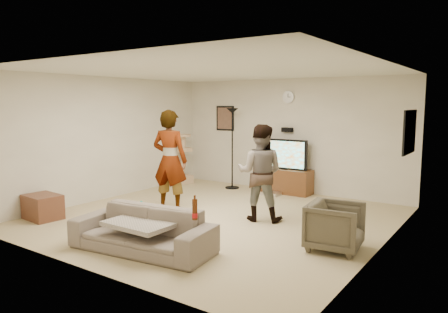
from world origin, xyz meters
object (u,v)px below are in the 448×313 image
Objects in this scene: armchair at (335,226)px; side_table at (43,207)px; tv_stand at (283,181)px; beer_bottle at (195,210)px; cat_tree at (183,159)px; floor_lamp at (232,149)px; sofa at (142,230)px; person_left at (170,160)px; tv at (283,154)px; person_right at (260,173)px.

side_table is (-4.65, -1.35, -0.11)m from armchair.
tv_stand is 5.11× the size of beer_bottle.
beer_bottle is at bearing -48.18° from cat_tree.
cat_tree is at bearing -172.45° from floor_lamp.
floor_lamp is at bearing 99.86° from sofa.
tv_stand is 1.04× the size of cat_tree.
floor_lamp is 4.43m from sofa.
sofa is (1.15, -1.84, -0.64)m from person_left.
person_left is at bearing -54.69° from cat_tree.
tv_stand is 2.04× the size of side_table.
armchair is (2.24, -2.91, -0.54)m from tv.
beer_bottle reaches higher than tv_stand.
sofa is at bearing -88.28° from tv.
person_left is at bearing 138.04° from beer_bottle.
tv is 4.53m from beer_bottle.
beer_bottle is (2.05, -1.84, -0.23)m from person_left.
person_left reaches higher than sofa.
tv_stand is at bearing 0.00° from tv.
floor_lamp reaches higher than person_right.
tv_stand is at bearing 31.01° from armchair.
side_table is (0.13, -3.85, -0.41)m from cat_tree.
person_left is at bearing 77.50° from armchair.
cat_tree is 3.87m from side_table.
beer_bottle is at bearing 80.19° from person_right.
tv_stand is 0.79× the size of person_right.
tv_stand is at bearing 60.50° from side_table.
person_left is at bearing -85.72° from floor_lamp.
person_right is (0.67, -2.21, 0.54)m from tv_stand.
person_left reaches higher than person_right.
tv is at bearing 103.18° from beer_bottle.
person_right is 2.24m from beer_bottle.
person_right is 2.29× the size of armchair.
person_left is 2.31m from side_table.
tv_stand is at bearing 11.26° from floor_lamp.
sofa is at bearing 108.93° from person_left.
cat_tree is at bearing -170.70° from tv.
armchair is at bearing -27.54° from cat_tree.
side_table is (-1.22, -4.02, -0.72)m from floor_lamp.
tv reaches higher than beer_bottle.
side_table is at bearing 14.53° from person_right.
person_right is at bearing -73.07° from tv.
tv is 2.31m from person_right.
floor_lamp is (-1.19, -0.24, 0.66)m from tv_stand.
person_right is at bearing 178.99° from person_left.
armchair is (1.20, 1.51, -0.37)m from beer_bottle.
tv_stand is 2.37m from person_right.
tv is 1.22m from floor_lamp.
floor_lamp is at bearing -168.74° from tv_stand.
person_right is at bearing 99.31° from beer_bottle.
armchair reaches higher than side_table.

